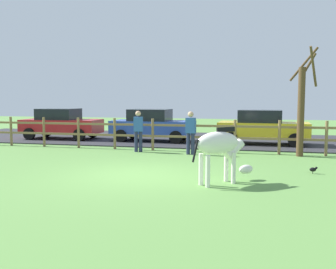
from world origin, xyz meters
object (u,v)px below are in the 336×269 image
bare_tree (302,106)px  parked_car_yellow (262,127)px  parked_car_blue (152,125)px  visitor_right_of_tree (191,131)px  visitor_left_of_tree (138,129)px  parked_car_red (61,123)px  crow_on_grass (313,169)px  zebra (220,147)px

bare_tree → parked_car_yellow: 3.55m
parked_car_blue → visitor_right_of_tree: size_ratio=2.46×
visitor_left_of_tree → visitor_right_of_tree: same height
parked_car_blue → parked_car_red: bearing=-178.9°
crow_on_grass → parked_car_yellow: bearing=101.9°
visitor_left_of_tree → zebra: bearing=-52.8°
visitor_left_of_tree → crow_on_grass: bearing=-26.3°
zebra → bare_tree: bearing=65.2°
zebra → visitor_left_of_tree: 6.21m
zebra → crow_on_grass: zebra is taller
bare_tree → zebra: bare_tree is taller
parked_car_blue → parked_car_yellow: (5.24, -0.04, 0.00)m
crow_on_grass → parked_car_blue: parked_car_blue is taller
crow_on_grass → visitor_left_of_tree: bearing=153.7°
zebra → visitor_right_of_tree: (-1.60, 4.72, -0.02)m
crow_on_grass → zebra: bearing=-142.2°
zebra → visitor_right_of_tree: visitor_right_of_tree is taller
parked_car_blue → bare_tree: bearing=-25.6°
parked_car_blue → visitor_left_of_tree: bearing=-83.2°
zebra → crow_on_grass: bearing=37.8°
parked_car_red → parked_car_blue: size_ratio=1.01×
parked_car_red → parked_car_yellow: 10.13m
parked_car_blue → visitor_left_of_tree: size_ratio=2.46×
parked_car_yellow → parked_car_blue: bearing=179.6°
bare_tree → visitor_left_of_tree: size_ratio=2.45×
crow_on_grass → parked_car_yellow: size_ratio=0.05×
parked_car_yellow → visitor_right_of_tree: visitor_right_of_tree is taller
parked_car_red → parked_car_blue: 4.90m
bare_tree → visitor_right_of_tree: 4.17m
zebra → parked_car_yellow: parked_car_yellow is taller
crow_on_grass → visitor_right_of_tree: (-4.04, 2.83, 0.78)m
bare_tree → parked_car_blue: bare_tree is taller
zebra → parked_car_yellow: (1.07, 8.37, -0.08)m
zebra → parked_car_blue: parked_car_blue is taller
crow_on_grass → parked_car_yellow: (-1.37, 6.48, 0.72)m
parked_car_blue → crow_on_grass: bearing=-44.6°
parked_car_yellow → bare_tree: bearing=-66.5°
parked_car_blue → visitor_left_of_tree: (0.41, -3.46, 0.06)m
parked_car_yellow → visitor_right_of_tree: bearing=-126.1°
bare_tree → visitor_left_of_tree: bearing=-177.2°
parked_car_yellow → visitor_left_of_tree: visitor_left_of_tree is taller
crow_on_grass → parked_car_red: size_ratio=0.05×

